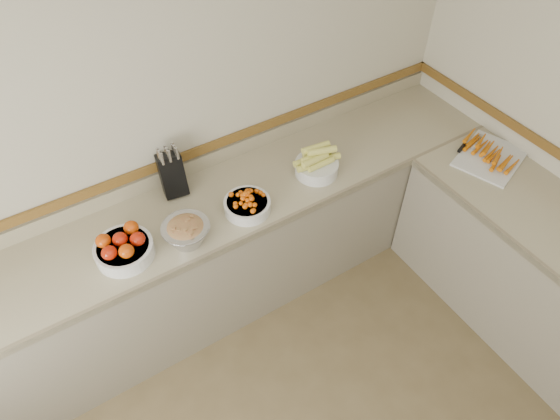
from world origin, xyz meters
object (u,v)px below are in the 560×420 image
rhubarb_bowl (186,232)px  cutting_board (489,155)px  corn_bowl (317,164)px  tomato_bowl (124,248)px  knife_block (172,174)px  cherry_tomato_bowl (247,204)px

rhubarb_bowl → cutting_board: bearing=-11.3°
corn_bowl → cutting_board: bearing=-24.7°
tomato_bowl → knife_block: bearing=36.6°
knife_block → cutting_board: (1.82, -0.79, -0.12)m
knife_block → tomato_bowl: 0.53m
tomato_bowl → cherry_tomato_bowl: 0.71m
tomato_bowl → corn_bowl: corn_bowl is taller
cutting_board → knife_block: bearing=156.7°
tomato_bowl → cherry_tomato_bowl: bearing=-4.3°
rhubarb_bowl → cutting_board: 1.97m
knife_block → cutting_board: 1.99m
corn_bowl → cutting_board: 1.12m
cutting_board → cherry_tomato_bowl: bearing=164.8°
knife_block → corn_bowl: knife_block is taller
cherry_tomato_bowl → rhubarb_bowl: rhubarb_bowl is taller
rhubarb_bowl → cutting_board: (1.93, -0.39, -0.06)m
tomato_bowl → cherry_tomato_bowl: (0.71, -0.05, -0.01)m
cherry_tomato_bowl → cutting_board: bearing=-15.2°
cherry_tomato_bowl → knife_block: bearing=127.9°
rhubarb_bowl → cutting_board: rhubarb_bowl is taller
knife_block → corn_bowl: (0.81, -0.32, -0.07)m
tomato_bowl → cherry_tomato_bowl: size_ratio=1.15×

